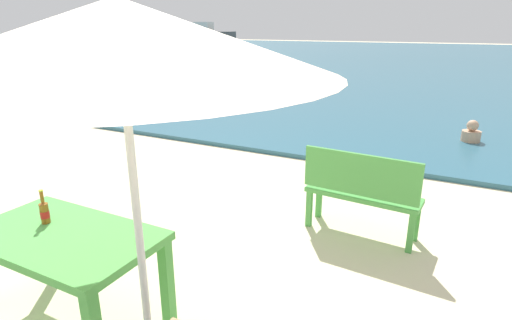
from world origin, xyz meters
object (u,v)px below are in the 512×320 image
at_px(picnic_table_green, 64,247).
at_px(patio_umbrella, 119,38).
at_px(beer_bottle_amber, 44,211).
at_px(swimmer_person, 471,133).
at_px(boat_cargo_ship, 207,36).
at_px(bench_green_left, 361,189).

xyz_separation_m(picnic_table_green, patio_umbrella, (0.97, -0.22, 1.47)).
xyz_separation_m(beer_bottle_amber, swimmer_person, (2.85, 6.80, -0.61)).
xyz_separation_m(patio_umbrella, boat_cargo_ship, (-27.94, 42.27, -1.14)).
bearing_deg(swimmer_person, picnic_table_green, -110.77).
distance_m(patio_umbrella, boat_cargo_ship, 50.68).
relative_size(picnic_table_green, beer_bottle_amber, 5.28).
xyz_separation_m(swimmer_person, boat_cargo_ship, (-29.58, 35.19, 0.74)).
distance_m(picnic_table_green, patio_umbrella, 1.77).
relative_size(patio_umbrella, boat_cargo_ship, 0.33).
bearing_deg(boat_cargo_ship, picnic_table_green, -57.32).
height_order(swimmer_person, boat_cargo_ship, boat_cargo_ship).
bearing_deg(picnic_table_green, boat_cargo_ship, 122.68).
relative_size(beer_bottle_amber, bench_green_left, 0.22).
distance_m(picnic_table_green, beer_bottle_amber, 0.33).
bearing_deg(beer_bottle_amber, swimmer_person, 67.27).
bearing_deg(boat_cargo_ship, beer_bottle_amber, -57.52).
relative_size(picnic_table_green, swimmer_person, 3.41).
bearing_deg(beer_bottle_amber, bench_green_left, 51.46).
height_order(beer_bottle_amber, bench_green_left, beer_bottle_amber).
relative_size(swimmer_person, boat_cargo_ship, 0.06).
bearing_deg(boat_cargo_ship, bench_green_left, -54.26).
xyz_separation_m(beer_bottle_amber, boat_cargo_ship, (-26.73, 41.99, 0.13)).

